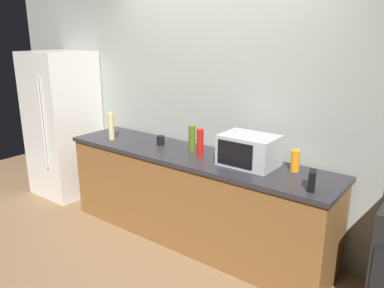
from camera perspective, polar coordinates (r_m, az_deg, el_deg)
name	(u,v)px	position (r m, az deg, el deg)	size (l,w,h in m)	color
ground_plane	(166,255)	(3.77, -3.83, -16.16)	(8.00, 8.00, 0.00)	#93704C
back_wall	(217,101)	(3.88, 3.68, 6.32)	(6.40, 0.10, 2.70)	#9EA399
counter_run	(192,197)	(3.83, 0.00, -7.90)	(2.84, 0.64, 0.90)	brown
refrigerator	(63,124)	(5.13, -18.59, 2.82)	(0.72, 0.73, 1.80)	white
microwave	(249,150)	(3.36, 8.43, -0.93)	(0.48, 0.35, 0.27)	#B7BABF
cordless_phone	(312,181)	(2.96, 17.38, -5.20)	(0.05, 0.11, 0.15)	black
bottle_hot_sauce	(200,143)	(3.55, 1.22, 0.14)	(0.06, 0.06, 0.27)	red
bottle_olive_oil	(192,138)	(3.76, 0.01, 0.89)	(0.07, 0.07, 0.24)	#4C6B19
bottle_vinegar	(111,126)	(4.22, -11.91, 2.60)	(0.06, 0.06, 0.29)	beige
bottle_dish_soap	(295,161)	(3.31, 15.06, -2.43)	(0.08, 0.08, 0.18)	orange
mug_black	(161,140)	(3.96, -4.68, 0.53)	(0.08, 0.08, 0.10)	black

